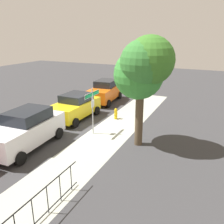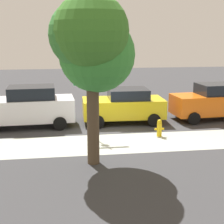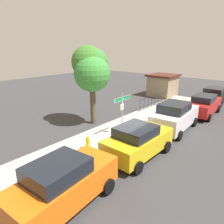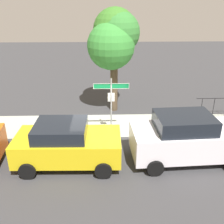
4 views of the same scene
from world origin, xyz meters
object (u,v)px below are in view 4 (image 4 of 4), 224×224
(car_white, at_px, (188,138))
(car_yellow, at_px, (67,144))
(fire_hydrant, at_px, (52,125))
(shade_tree, at_px, (115,38))
(street_sign, at_px, (111,96))

(car_white, bearing_deg, car_yellow, 178.54)
(car_yellow, bearing_deg, fire_hydrant, 114.32)
(shade_tree, xyz_separation_m, car_yellow, (-2.08, -5.51, -3.28))
(street_sign, bearing_deg, fire_hydrant, 176.12)
(car_white, relative_size, fire_hydrant, 5.96)
(shade_tree, height_order, fire_hydrant, shade_tree)
(shade_tree, relative_size, fire_hydrant, 7.36)
(shade_tree, distance_m, car_white, 6.82)
(car_white, bearing_deg, street_sign, 139.33)
(street_sign, distance_m, car_yellow, 3.22)
(street_sign, height_order, car_white, street_sign)
(street_sign, height_order, fire_hydrant, street_sign)
(shade_tree, relative_size, car_yellow, 1.39)
(car_yellow, relative_size, car_white, 0.89)
(street_sign, xyz_separation_m, shade_tree, (0.27, 3.07, 2.21))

